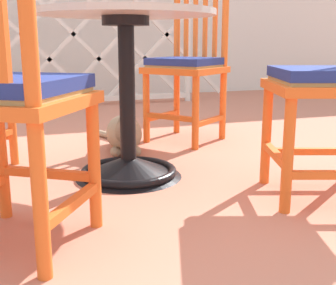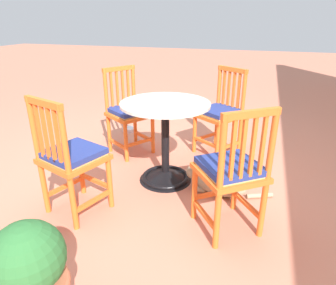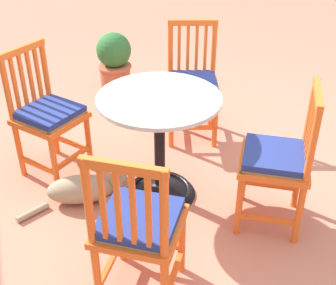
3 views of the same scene
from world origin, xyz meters
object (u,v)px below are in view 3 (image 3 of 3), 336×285
at_px(cafe_table, 160,159).
at_px(orange_chair_near_fence, 193,85).
at_px(orange_chair_tucked_in, 278,161).
at_px(terracotta_planter, 115,64).
at_px(tabby_cat, 87,189).
at_px(orange_chair_facing_out, 48,116).
at_px(orange_chair_by_planter, 138,226).

relative_size(cafe_table, orange_chair_near_fence, 0.83).
bearing_deg(cafe_table, orange_chair_tucked_in, -130.34).
height_order(cafe_table, terracotta_planter, cafe_table).
relative_size(orange_chair_near_fence, terracotta_planter, 1.47).
height_order(orange_chair_tucked_in, tabby_cat, orange_chair_tucked_in).
distance_m(orange_chair_tucked_in, orange_chair_facing_out, 1.56).
bearing_deg(cafe_table, orange_chair_by_planter, 154.20).
bearing_deg(terracotta_planter, orange_chair_tucked_in, -167.04).
distance_m(orange_chair_near_fence, orange_chair_by_planter, 1.65).
relative_size(tabby_cat, terracotta_planter, 1.20).
relative_size(orange_chair_by_planter, terracotta_planter, 1.47).
height_order(cafe_table, orange_chair_by_planter, orange_chair_by_planter).
xyz_separation_m(orange_chair_near_fence, terracotta_planter, (0.91, 0.40, -0.12)).
relative_size(orange_chair_tucked_in, orange_chair_by_planter, 1.00).
relative_size(orange_chair_by_planter, tabby_cat, 1.22).
bearing_deg(orange_chair_facing_out, terracotta_planter, -34.63).
bearing_deg(orange_chair_facing_out, orange_chair_tucked_in, -130.16).
bearing_deg(cafe_table, tabby_cat, 78.92).
relative_size(cafe_table, orange_chair_by_planter, 0.83).
relative_size(orange_chair_facing_out, terracotta_planter, 1.47).
xyz_separation_m(cafe_table, orange_chair_facing_out, (0.53, 0.63, 0.16)).
distance_m(orange_chair_near_fence, tabby_cat, 1.18).
bearing_deg(orange_chair_facing_out, tabby_cat, -160.92).
xyz_separation_m(orange_chair_tucked_in, terracotta_planter, (2.06, 0.47, -0.12)).
xyz_separation_m(cafe_table, terracotta_planter, (1.57, -0.09, 0.04)).
relative_size(orange_chair_tucked_in, terracotta_planter, 1.47).
height_order(orange_chair_tucked_in, orange_chair_by_planter, same).
bearing_deg(orange_chair_tucked_in, terracotta_planter, 12.96).
distance_m(orange_chair_near_fence, orange_chair_facing_out, 1.13).
bearing_deg(orange_chair_by_planter, orange_chair_tucked_in, -74.19).
bearing_deg(tabby_cat, orange_chair_near_fence, -59.75).
height_order(orange_chair_near_fence, orange_chair_facing_out, same).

